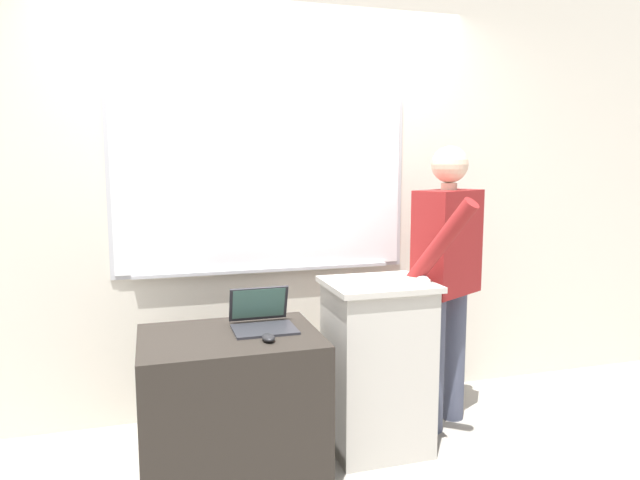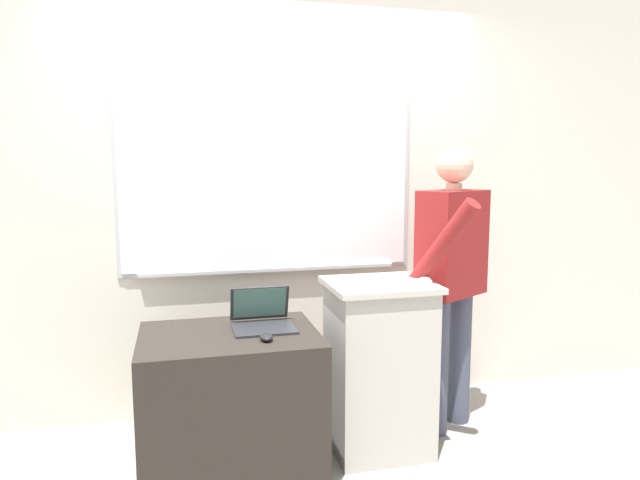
# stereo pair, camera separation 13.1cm
# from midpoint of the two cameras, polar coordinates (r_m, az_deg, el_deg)

# --- Properties ---
(back_wall) EXTENTS (6.40, 0.17, 2.80)m
(back_wall) POSITION_cam_midpoint_polar(r_m,az_deg,el_deg) (3.56, -3.48, 5.32)
(back_wall) COLOR beige
(back_wall) RESTS_ON ground_plane
(lectern_podium) EXTENTS (0.55, 0.49, 0.93)m
(lectern_podium) POSITION_cam_midpoint_polar(r_m,az_deg,el_deg) (3.16, 7.09, -12.40)
(lectern_podium) COLOR #BCB7AD
(lectern_podium) RESTS_ON ground_plane
(side_desk) EXTENTS (0.86, 0.65, 0.72)m
(side_desk) POSITION_cam_midpoint_polar(r_m,az_deg,el_deg) (2.96, -7.62, -15.99)
(side_desk) COLOR #28231E
(side_desk) RESTS_ON ground_plane
(person_presenter) EXTENTS (0.59, 0.69, 1.65)m
(person_presenter) POSITION_cam_midpoint_polar(r_m,az_deg,el_deg) (3.35, 14.15, -2.83)
(person_presenter) COLOR #474C60
(person_presenter) RESTS_ON ground_plane
(laptop) EXTENTS (0.31, 0.31, 0.19)m
(laptop) POSITION_cam_midpoint_polar(r_m,az_deg,el_deg) (2.93, -4.54, -7.58)
(laptop) COLOR #28282D
(laptop) RESTS_ON side_desk
(wireless_keyboard) EXTENTS (0.43, 0.12, 0.02)m
(wireless_keyboard) POSITION_cam_midpoint_polar(r_m,az_deg,el_deg) (2.98, 8.13, -4.20)
(wireless_keyboard) COLOR beige
(wireless_keyboard) RESTS_ON lectern_podium
(computer_mouse_by_laptop) EXTENTS (0.06, 0.10, 0.03)m
(computer_mouse_by_laptop) POSITION_cam_midpoint_polar(r_m,az_deg,el_deg) (2.71, -4.00, -9.65)
(computer_mouse_by_laptop) COLOR black
(computer_mouse_by_laptop) RESTS_ON side_desk
(computer_mouse_by_keyboard) EXTENTS (0.06, 0.10, 0.03)m
(computer_mouse_by_keyboard) POSITION_cam_midpoint_polar(r_m,az_deg,el_deg) (3.06, 11.62, -3.86)
(computer_mouse_by_keyboard) COLOR #BCBCC1
(computer_mouse_by_keyboard) RESTS_ON lectern_podium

